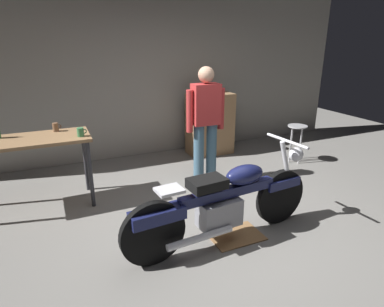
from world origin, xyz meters
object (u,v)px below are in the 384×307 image
person_standing (206,121)px  shop_stool (297,134)px  wooden_dresser (210,124)px  motorcycle (225,202)px  mug_green_speckled (81,132)px  mug_brown_stoneware (56,127)px

person_standing → shop_stool: size_ratio=2.61×
wooden_dresser → person_standing: bearing=-119.9°
motorcycle → mug_green_speckled: bearing=125.2°
person_standing → shop_stool: (1.79, 0.13, -0.43)m
mug_brown_stoneware → motorcycle: bearing=-50.8°
mug_green_speckled → motorcycle: bearing=-50.0°
mug_brown_stoneware → wooden_dresser: bearing=16.6°
motorcycle → person_standing: bearing=66.9°
shop_stool → mug_brown_stoneware: (-3.72, 0.23, 0.46)m
wooden_dresser → mug_brown_stoneware: wooden_dresser is taller
mug_green_speckled → mug_brown_stoneware: 0.45m
person_standing → mug_brown_stoneware: size_ratio=15.26×
mug_green_speckled → mug_brown_stoneware: (-0.26, 0.37, 0.00)m
shop_stool → mug_green_speckled: 3.49m
motorcycle → person_standing: size_ratio=1.31×
motorcycle → mug_brown_stoneware: size_ratio=19.99×
wooden_dresser → mug_green_speckled: bearing=-154.0°
motorcycle → wooden_dresser: (1.13, 2.57, 0.10)m
person_standing → wooden_dresser: bearing=-118.1°
motorcycle → mug_green_speckled: size_ratio=19.09×
wooden_dresser → mug_brown_stoneware: 2.73m
shop_stool → mug_brown_stoneware: mug_brown_stoneware is taller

